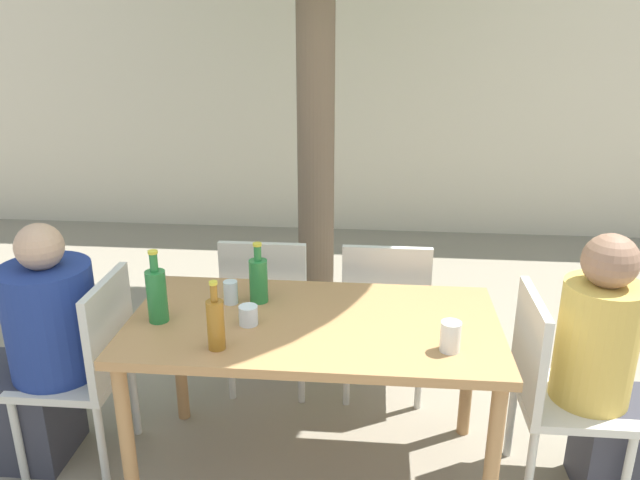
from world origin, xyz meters
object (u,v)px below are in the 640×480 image
(patio_chair_2, at_px, (268,305))
(amber_bottle_0, at_px, (216,323))
(person_seated_0, at_px, (39,357))
(green_bottle_1, at_px, (157,294))
(patio_chair_1, at_px, (553,384))
(patio_chair_3, at_px, (385,310))
(drinking_glass_2, at_px, (248,315))
(drinking_glass_1, at_px, (450,336))
(dining_table_front, at_px, (314,339))
(person_seated_1, at_px, (612,385))
(drinking_glass_0, at_px, (231,292))
(patio_chair_0, at_px, (89,361))
(green_bottle_2, at_px, (258,279))

(patio_chair_2, height_order, amber_bottle_0, amber_bottle_0)
(person_seated_0, relative_size, amber_bottle_0, 4.16)
(patio_chair_2, distance_m, green_bottle_1, 0.86)
(patio_chair_1, distance_m, patio_chair_3, 0.94)
(drinking_glass_2, bearing_deg, patio_chair_2, 93.83)
(drinking_glass_1, bearing_deg, dining_table_front, 159.66)
(patio_chair_1, bearing_deg, drinking_glass_2, 92.63)
(person_seated_1, xyz_separation_m, drinking_glass_2, (-1.51, -0.06, 0.28))
(dining_table_front, distance_m, drinking_glass_1, 0.60)
(drinking_glass_0, bearing_deg, patio_chair_0, -168.05)
(green_bottle_2, height_order, drinking_glass_0, green_bottle_2)
(person_seated_0, relative_size, green_bottle_2, 4.20)
(patio_chair_3, relative_size, person_seated_1, 0.77)
(amber_bottle_0, bearing_deg, green_bottle_2, 78.72)
(amber_bottle_0, bearing_deg, patio_chair_1, 11.04)
(patio_chair_1, height_order, amber_bottle_0, amber_bottle_0)
(drinking_glass_1, bearing_deg, amber_bottle_0, -175.93)
(patio_chair_0, height_order, drinking_glass_0, patio_chair_0)
(green_bottle_2, bearing_deg, green_bottle_1, -149.65)
(patio_chair_2, bearing_deg, green_bottle_2, 96.02)
(person_seated_1, xyz_separation_m, amber_bottle_0, (-1.59, -0.26, 0.35))
(amber_bottle_0, relative_size, drinking_glass_2, 3.43)
(amber_bottle_0, bearing_deg, drinking_glass_2, 68.33)
(amber_bottle_0, bearing_deg, patio_chair_0, 158.28)
(drinking_glass_0, distance_m, drinking_glass_2, 0.22)
(dining_table_front, bearing_deg, patio_chair_2, 116.02)
(patio_chair_3, distance_m, amber_bottle_0, 1.17)
(dining_table_front, bearing_deg, green_bottle_1, -174.52)
(dining_table_front, relative_size, green_bottle_2, 5.61)
(dining_table_front, distance_m, patio_chair_2, 0.73)
(dining_table_front, relative_size, drinking_glass_1, 12.97)
(patio_chair_1, distance_m, drinking_glass_2, 1.31)
(person_seated_0, xyz_separation_m, drinking_glass_0, (0.86, 0.13, 0.30))
(patio_chair_0, height_order, drinking_glass_1, patio_chair_0)
(patio_chair_2, bearing_deg, drinking_glass_1, 135.52)
(drinking_glass_2, bearing_deg, green_bottle_2, 89.11)
(dining_table_front, height_order, patio_chair_2, patio_chair_2)
(patio_chair_3, bearing_deg, patio_chair_2, 0.00)
(drinking_glass_2, bearing_deg, green_bottle_1, -179.51)
(drinking_glass_0, relative_size, drinking_glass_1, 0.87)
(patio_chair_1, xyz_separation_m, green_bottle_1, (-1.65, -0.06, 0.37))
(patio_chair_2, height_order, patio_chair_3, same)
(patio_chair_1, bearing_deg, person_seated_1, -90.00)
(person_seated_1, bearing_deg, green_bottle_2, 83.85)
(patio_chair_3, height_order, person_seated_1, person_seated_1)
(drinking_glass_1, bearing_deg, green_bottle_1, 173.30)
(green_bottle_1, distance_m, green_bottle_2, 0.44)
(patio_chair_0, height_order, person_seated_1, person_seated_1)
(amber_bottle_0, xyz_separation_m, drinking_glass_2, (0.08, 0.21, -0.07))
(patio_chair_1, bearing_deg, patio_chair_0, 90.00)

